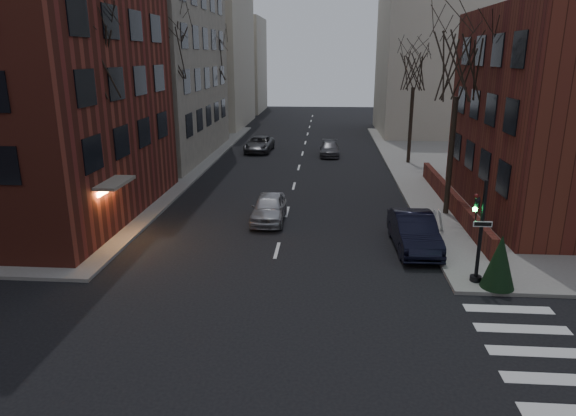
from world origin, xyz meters
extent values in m
cube|color=#5A251A|center=(9.30, 19.00, 0.65)|extent=(0.35, 16.00, 1.00)
cube|color=#B7AD9B|center=(-15.00, 55.00, 9.00)|extent=(14.00, 16.00, 18.00)
cube|color=#B7AD9B|center=(15.00, 50.00, 8.00)|extent=(14.00, 14.00, 16.00)
cube|color=#B7AD9B|center=(-13.00, 72.00, 7.00)|extent=(10.00, 12.00, 14.00)
cylinder|color=black|center=(8.00, 9.00, 2.15)|extent=(0.14, 0.14, 4.00)
cylinder|color=black|center=(8.00, 9.00, 0.25)|extent=(0.44, 0.44, 0.20)
imported|color=black|center=(7.75, 9.00, 3.00)|extent=(0.16, 0.20, 1.00)
sphere|color=#19FF4C|center=(7.68, 8.95, 3.05)|extent=(0.18, 0.18, 0.18)
cube|color=white|center=(8.00, 8.88, 2.50)|extent=(0.70, 0.03, 0.22)
cylinder|color=#2D231C|center=(-8.80, 14.00, 3.47)|extent=(0.28, 0.28, 6.65)
cylinder|color=#2D231C|center=(-8.80, 26.00, 3.65)|extent=(0.28, 0.28, 7.00)
cylinder|color=#2D231C|center=(-8.80, 40.00, 3.30)|extent=(0.28, 0.28, 6.30)
cylinder|color=#2D231C|center=(8.80, 18.00, 3.30)|extent=(0.28, 0.28, 6.30)
cylinder|color=#2D231C|center=(8.80, 32.00, 3.12)|extent=(0.28, 0.28, 5.95)
cylinder|color=black|center=(-8.20, 22.00, 3.15)|extent=(0.12, 0.12, 6.00)
sphere|color=#FFA54C|center=(-8.20, 22.00, 6.25)|extent=(0.36, 0.36, 0.36)
cylinder|color=black|center=(-8.20, 42.00, 3.15)|extent=(0.12, 0.12, 6.00)
sphere|color=#FFA54C|center=(-8.20, 42.00, 6.25)|extent=(0.36, 0.36, 0.36)
imported|color=black|center=(6.20, 12.70, 0.82)|extent=(1.94, 5.05, 1.64)
imported|color=#ABABB0|center=(-0.84, 16.34, 0.73)|extent=(1.74, 4.28, 1.46)
imported|color=#434247|center=(2.43, 35.20, 0.61)|extent=(1.71, 4.19, 1.22)
imported|color=#46464B|center=(-4.03, 36.73, 0.68)|extent=(2.49, 5.02, 1.37)
cube|color=silver|center=(7.68, 15.03, 0.65)|extent=(0.45, 0.63, 1.00)
cone|color=black|center=(8.65, 8.50, 1.18)|extent=(1.58, 1.58, 2.06)
camera|label=1|loc=(2.14, -9.68, 8.52)|focal=32.00mm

